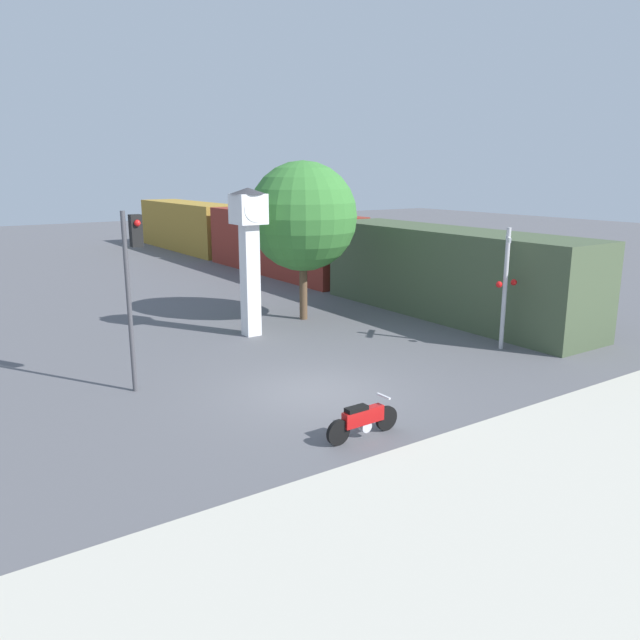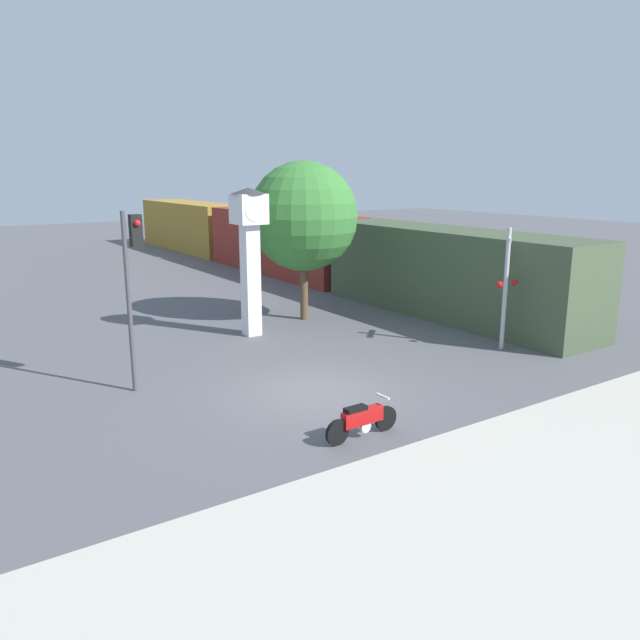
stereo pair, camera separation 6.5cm
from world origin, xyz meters
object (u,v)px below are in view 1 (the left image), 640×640
at_px(railroad_crossing_signal, 505,284).
at_px(street_tree, 303,217).
at_px(traffic_light, 132,270).
at_px(clock_tower, 249,240).
at_px(motorcycle, 363,420).
at_px(freight_train, 281,243).

distance_m(railroad_crossing_signal, street_tree, 7.90).
bearing_deg(traffic_light, clock_tower, 33.45).
xyz_separation_m(motorcycle, traffic_light, (-2.95, 5.64, 2.77)).
distance_m(freight_train, traffic_light, 19.61).
bearing_deg(railroad_crossing_signal, motorcycle, -159.79).
bearing_deg(railroad_crossing_signal, freight_train, 83.18).
relative_size(motorcycle, street_tree, 0.32).
bearing_deg(traffic_light, freight_train, 48.30).
xyz_separation_m(railroad_crossing_signal, street_tree, (-3.05, 7.06, 1.81)).
relative_size(motorcycle, traffic_light, 0.41).
height_order(motorcycle, railroad_crossing_signal, railroad_crossing_signal).
bearing_deg(clock_tower, freight_train, 54.82).
bearing_deg(railroad_crossing_signal, traffic_light, 166.12).
height_order(clock_tower, railroad_crossing_signal, clock_tower).
relative_size(freight_train, street_tree, 6.39).
height_order(traffic_light, street_tree, street_tree).
xyz_separation_m(clock_tower, freight_train, (7.92, 11.24, -1.63)).
distance_m(traffic_light, railroad_crossing_signal, 11.32).
height_order(freight_train, traffic_light, traffic_light).
xyz_separation_m(traffic_light, street_tree, (7.89, 4.35, 0.76)).
relative_size(motorcycle, freight_train, 0.05).
bearing_deg(freight_train, traffic_light, -131.70).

